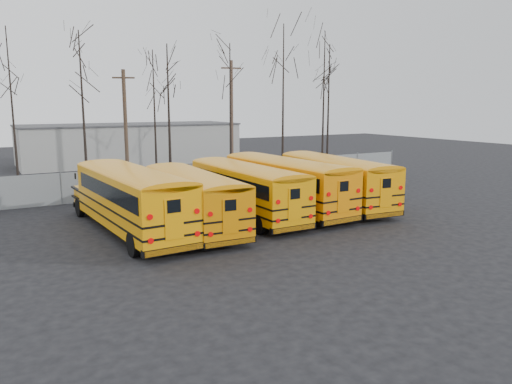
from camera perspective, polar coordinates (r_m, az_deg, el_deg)
ground at (r=25.02m, az=1.66°, el=-4.39°), size 120.00×120.00×0.00m
fence at (r=35.42m, az=-8.46°, el=1.46°), size 40.00×0.04×2.00m
distant_building at (r=54.84m, az=-14.17°, el=5.35°), size 22.00×8.00×4.00m
bus_a at (r=24.74m, az=-14.17°, el=-0.32°), size 3.33×11.81×3.27m
bus_b at (r=25.24m, az=-7.32°, el=-0.30°), size 2.90×10.70×2.97m
bus_c at (r=27.35m, az=-1.30°, el=0.68°), size 2.63×10.92×3.04m
bus_d at (r=28.99m, az=3.26°, el=1.38°), size 3.17×11.51×3.19m
bus_e at (r=30.83m, az=8.89°, el=1.70°), size 3.51×11.26×3.11m
utility_pole_left at (r=36.59m, az=-14.66°, el=6.88°), size 1.47×0.64×8.58m
utility_pole_right at (r=44.26m, az=-2.81°, el=8.58°), size 1.75×0.50×9.91m
tree_1 at (r=36.37m, az=-26.04°, el=7.97°), size 0.26×0.26×11.09m
tree_2 at (r=37.40m, az=-19.14°, el=8.54°), size 0.26×0.26×11.20m
tree_3 at (r=37.55m, az=-11.49°, el=8.02°), size 0.26×0.26×10.04m
tree_4 at (r=40.27m, az=-9.93°, el=8.72°), size 0.26×0.26×10.78m
tree_5 at (r=40.37m, az=-2.95°, el=8.93°), size 0.26×0.26×10.89m
tree_6 at (r=40.65m, az=3.11°, el=10.01°), size 0.26×0.26×12.40m
tree_7 at (r=45.76m, az=7.72°, el=10.00°), size 0.26×0.26×12.50m
tree_8 at (r=48.16m, az=8.26°, el=9.49°), size 0.26×0.26×11.65m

